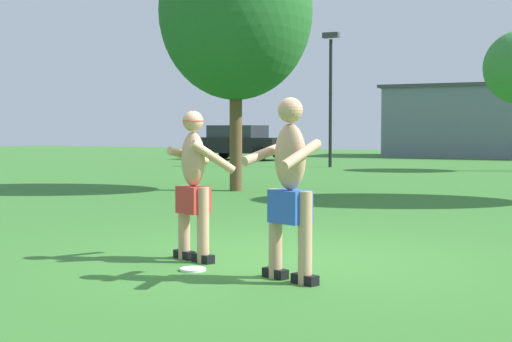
# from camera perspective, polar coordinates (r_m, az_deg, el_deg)

# --- Properties ---
(ground_plane) EXTENTS (80.00, 80.00, 0.00)m
(ground_plane) POSITION_cam_1_polar(r_m,az_deg,el_deg) (7.97, 1.84, -6.92)
(ground_plane) COLOR #38752D
(player_with_cap) EXTENTS (0.72, 0.66, 1.62)m
(player_with_cap) POSITION_cam_1_polar(r_m,az_deg,el_deg) (7.77, -4.94, -0.67)
(player_with_cap) COLOR black
(player_with_cap) RESTS_ON ground_plane
(player_in_blue) EXTENTS (0.70, 0.76, 1.71)m
(player_in_blue) POSITION_cam_1_polar(r_m,az_deg,el_deg) (6.70, 2.66, -1.07)
(player_in_blue) COLOR black
(player_in_blue) RESTS_ON ground_plane
(frisbee) EXTENTS (0.26, 0.26, 0.03)m
(frisbee) POSITION_cam_1_polar(r_m,az_deg,el_deg) (7.34, -5.00, -7.74)
(frisbee) COLOR white
(frisbee) RESTS_ON ground_plane
(car_black_mid_lot) EXTENTS (4.46, 2.38, 1.58)m
(car_black_mid_lot) POSITION_cam_1_polar(r_m,az_deg,el_deg) (33.23, -1.25, 2.32)
(car_black_mid_lot) COLOR black
(car_black_mid_lot) RESTS_ON ground_plane
(lamp_post) EXTENTS (0.60, 0.24, 4.95)m
(lamp_post) POSITION_cam_1_polar(r_m,az_deg,el_deg) (26.91, 5.91, 6.90)
(lamp_post) COLOR black
(lamp_post) RESTS_ON ground_plane
(outbuilding_behind_lot) EXTENTS (10.69, 5.36, 3.61)m
(outbuilding_behind_lot) POSITION_cam_1_polar(r_m,az_deg,el_deg) (38.06, 18.39, 3.77)
(outbuilding_behind_lot) COLOR slate
(outbuilding_behind_lot) RESTS_ON ground_plane
(tree_right_field) EXTENTS (3.48, 3.48, 6.06)m
(tree_right_field) POSITION_cam_1_polar(r_m,az_deg,el_deg) (16.73, -1.62, 12.41)
(tree_right_field) COLOR brown
(tree_right_field) RESTS_ON ground_plane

